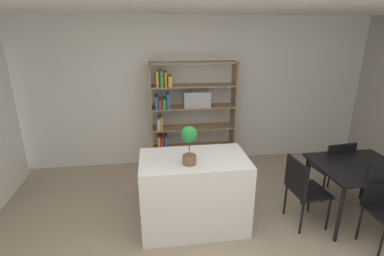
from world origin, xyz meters
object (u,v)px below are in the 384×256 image
at_px(potted_plant_on_island, 189,142).
at_px(dining_table, 358,171).
at_px(dining_chair_far, 334,165).
at_px(open_bookshelf, 187,111).
at_px(dining_chair_island_side, 302,186).
at_px(kitchen_island, 194,192).

xyz_separation_m(potted_plant_on_island, dining_table, (2.13, -0.01, -0.51)).
bearing_deg(dining_chair_far, open_bookshelf, -39.73).
bearing_deg(open_bookshelf, dining_chair_island_side, -55.73).
relative_size(potted_plant_on_island, dining_table, 0.43).
bearing_deg(kitchen_island, dining_chair_island_side, -7.03).
height_order(kitchen_island, dining_chair_far, kitchen_island).
relative_size(dining_table, dining_chair_island_side, 1.17).
bearing_deg(potted_plant_on_island, kitchen_island, 63.35).
xyz_separation_m(kitchen_island, open_bookshelf, (0.12, 1.61, 0.58)).
bearing_deg(open_bookshelf, kitchen_island, -94.25).
bearing_deg(potted_plant_on_island, dining_chair_island_side, -0.64).
bearing_deg(kitchen_island, dining_chair_far, 8.80).
distance_m(kitchen_island, dining_chair_island_side, 1.34).
height_order(dining_table, dining_chair_island_side, dining_chair_island_side).
height_order(kitchen_island, open_bookshelf, open_bookshelf).
height_order(potted_plant_on_island, dining_chair_island_side, potted_plant_on_island).
relative_size(potted_plant_on_island, dining_chair_island_side, 0.51).
bearing_deg(open_bookshelf, dining_table, -42.42).
distance_m(kitchen_island, dining_table, 2.08).
bearing_deg(kitchen_island, potted_plant_on_island, -116.65).
distance_m(open_bookshelf, dining_chair_far, 2.39).
distance_m(kitchen_island, dining_chair_far, 2.10).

